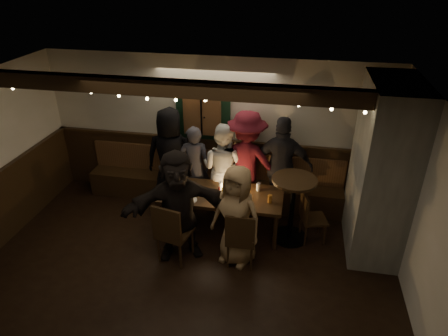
% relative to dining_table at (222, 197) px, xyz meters
% --- Properties ---
extents(room, '(6.02, 5.01, 2.62)m').
position_rel_dining_table_xyz_m(room, '(0.74, 0.02, 0.44)').
color(room, black).
rests_on(room, ground).
extents(dining_table, '(1.93, 0.83, 0.84)m').
position_rel_dining_table_xyz_m(dining_table, '(0.00, 0.00, 0.00)').
color(dining_table, black).
rests_on(dining_table, ground).
extents(chair_near_left, '(0.54, 0.54, 0.99)m').
position_rel_dining_table_xyz_m(chair_near_left, '(-0.55, -0.90, -0.07)').
color(chair_near_left, black).
rests_on(chair_near_left, ground).
extents(chair_near_right, '(0.42, 0.42, 0.92)m').
position_rel_dining_table_xyz_m(chair_near_right, '(0.43, -0.80, -0.12)').
color(chair_near_right, black).
rests_on(chair_near_right, ground).
extents(chair_end, '(0.47, 0.47, 0.83)m').
position_rel_dining_table_xyz_m(chair_end, '(1.38, 0.00, -0.16)').
color(chair_end, black).
rests_on(chair_end, ground).
extents(high_top, '(0.68, 0.68, 1.09)m').
position_rel_dining_table_xyz_m(high_top, '(1.11, -0.01, 0.06)').
color(high_top, black).
rests_on(high_top, ground).
extents(person_a, '(0.93, 0.66, 1.79)m').
position_rel_dining_table_xyz_m(person_a, '(-1.05, 0.71, 0.26)').
color(person_a, black).
rests_on(person_a, ground).
extents(person_b, '(0.61, 0.46, 1.53)m').
position_rel_dining_table_xyz_m(person_b, '(-0.61, 0.67, 0.13)').
color(person_b, '#2C2B35').
rests_on(person_b, ground).
extents(person_c, '(0.94, 0.82, 1.62)m').
position_rel_dining_table_xyz_m(person_c, '(-0.11, 0.64, 0.18)').
color(person_c, silver).
rests_on(person_c, ground).
extents(person_d, '(1.22, 0.75, 1.82)m').
position_rel_dining_table_xyz_m(person_d, '(0.29, 0.75, 0.28)').
color(person_d, '#480E19').
rests_on(person_d, ground).
extents(person_e, '(1.04, 0.44, 1.77)m').
position_rel_dining_table_xyz_m(person_e, '(0.89, 0.74, 0.25)').
color(person_e, black).
rests_on(person_e, ground).
extents(person_f, '(1.67, 1.05, 1.72)m').
position_rel_dining_table_xyz_m(person_f, '(-0.49, -0.70, 0.23)').
color(person_f, black).
rests_on(person_f, ground).
extents(person_g, '(0.88, 0.72, 1.55)m').
position_rel_dining_table_xyz_m(person_g, '(0.35, -0.67, 0.14)').
color(person_g, '#A78256').
rests_on(person_g, ground).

